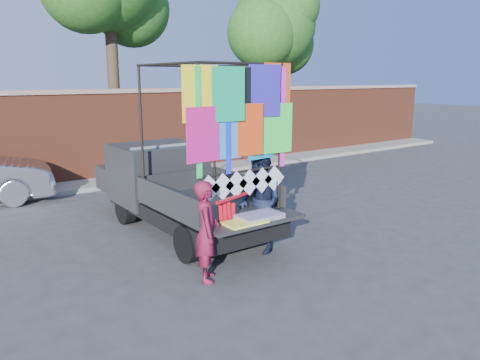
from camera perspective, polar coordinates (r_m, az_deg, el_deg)
ground at (r=8.26m, az=0.58°, el=-8.36°), size 90.00×90.00×0.00m
brick_wall at (r=14.06m, az=-16.82°, el=5.31°), size 30.00×0.45×2.61m
curb at (r=13.62m, az=-15.50°, el=-0.23°), size 30.00×1.20×0.12m
tree_right at (r=18.86m, az=4.33°, el=17.89°), size 4.20×3.30×6.62m
pickup_truck at (r=9.50m, az=-8.55°, el=-0.70°), size 1.99×5.01×3.15m
woman at (r=6.82m, az=-4.06°, el=-6.26°), size 0.59×0.65×1.50m
man at (r=7.89m, az=2.43°, el=-2.70°), size 0.77×0.93×1.75m
streamer_bundle at (r=7.24m, az=-1.17°, el=-3.63°), size 0.89×0.33×0.64m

